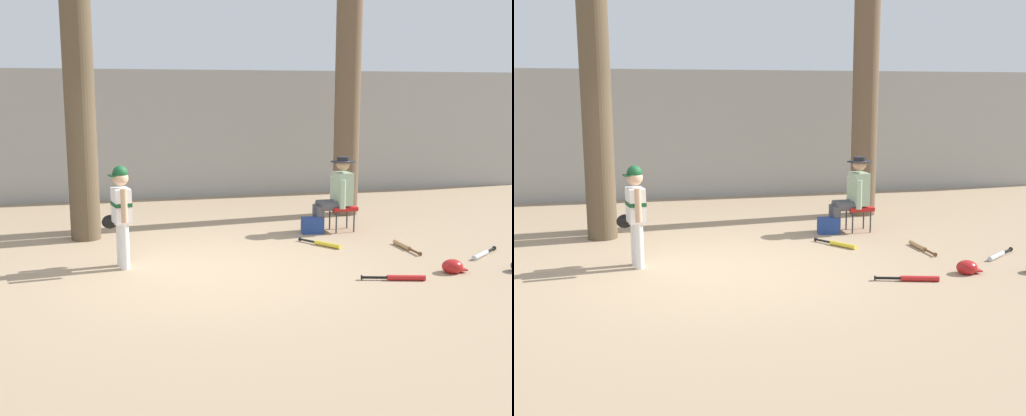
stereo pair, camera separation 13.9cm
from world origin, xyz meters
The scene contains 13 objects.
ground_plane centered at (0.00, 0.00, 0.00)m, with size 60.00×60.00×0.00m, color #9E8466.
concrete_back_wall centered at (0.00, 5.87, 1.34)m, with size 18.00×0.36×2.67m, color #9E9E99.
tree_near_player centered at (-1.51, 2.22, 2.61)m, with size 0.61×0.61×5.82m.
tree_behind_spectator centered at (3.08, 3.16, 2.11)m, with size 0.76×0.76×5.02m.
young_ballplayer centered at (-1.03, 0.47, 0.74)m, with size 0.39×0.57×1.31m.
folding_stool centered at (2.49, 1.82, 0.36)m, with size 0.40×0.40×0.41m.
seated_spectator centered at (2.39, 1.82, 0.64)m, with size 0.67×0.53×1.20m.
handbag_beside_stool centered at (1.97, 1.74, 0.13)m, with size 0.34×0.18×0.26m, color navy.
bat_aluminum_silver centered at (3.74, -0.17, 0.03)m, with size 0.63×0.47×0.07m.
bat_red_barrel centered at (2.16, -0.92, 0.03)m, with size 0.75×0.27×0.07m.
bat_wood_tan centered at (2.92, 0.50, 0.03)m, with size 0.07×0.76×0.07m.
bat_yellow_trainer centered at (1.86, 0.89, 0.03)m, with size 0.46×0.65×0.07m.
batting_helmet_red centered at (2.93, -0.77, 0.08)m, with size 0.31×0.24×0.18m.
Camera 1 is at (-1.23, -7.42, 2.18)m, focal length 43.78 mm.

